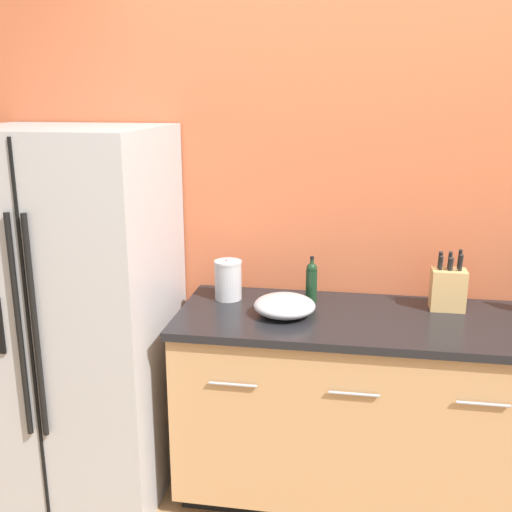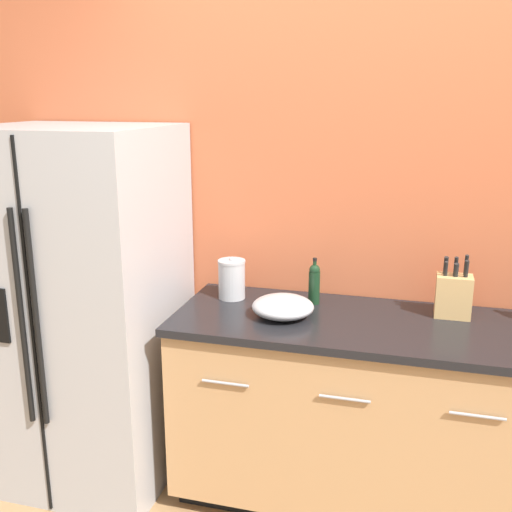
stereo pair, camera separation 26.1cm
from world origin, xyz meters
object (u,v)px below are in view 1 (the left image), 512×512
object	(u,v)px
refrigerator	(74,314)
oil_bottle	(311,281)
knife_block	(448,288)
steel_canister	(228,280)
mixing_bowl	(285,306)

from	to	relation	value
refrigerator	oil_bottle	bearing A→B (deg)	11.56
oil_bottle	knife_block	bearing A→B (deg)	-0.64
refrigerator	steel_canister	bearing A→B (deg)	15.73
steel_canister	refrigerator	bearing A→B (deg)	-164.27
mixing_bowl	knife_block	bearing A→B (deg)	15.36
oil_bottle	steel_canister	distance (m)	0.39
refrigerator	steel_canister	size ratio (longest dim) A/B	8.46
oil_bottle	mixing_bowl	world-z (taller)	oil_bottle
refrigerator	oil_bottle	distance (m)	1.11
refrigerator	mixing_bowl	bearing A→B (deg)	1.10
knife_block	mixing_bowl	size ratio (longest dim) A/B	1.03
oil_bottle	mixing_bowl	size ratio (longest dim) A/B	0.80
oil_bottle	mixing_bowl	bearing A→B (deg)	-116.60
refrigerator	steel_canister	distance (m)	0.73
oil_bottle	mixing_bowl	xyz separation A→B (m)	(-0.10, -0.20, -0.05)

